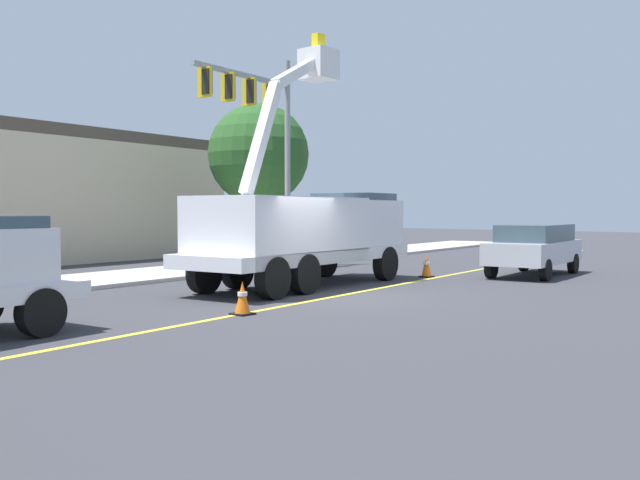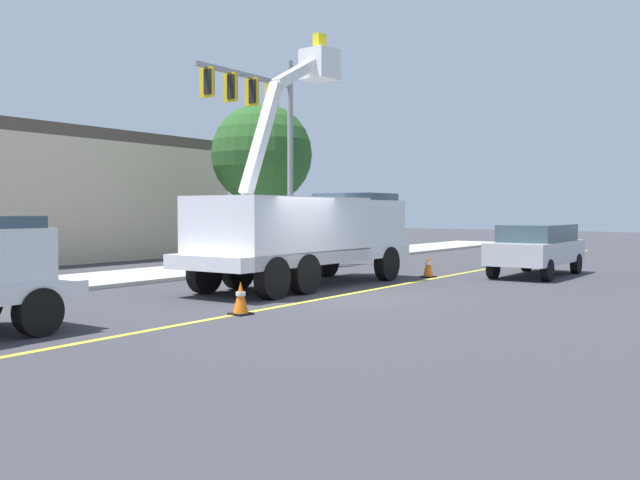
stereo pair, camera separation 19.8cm
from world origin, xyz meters
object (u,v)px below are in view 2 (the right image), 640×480
Objects in this scene: traffic_cone_mid_front at (241,298)px; traffic_signal_mast at (262,118)px; passing_minivan at (537,246)px; utility_bucket_truck at (306,229)px; traffic_cone_mid_rear at (428,266)px.

traffic_cone_mid_front is 12.73m from traffic_signal_mast.
traffic_signal_mast is at bearing 43.01° from traffic_cone_mid_front.
passing_minivan is 10.76m from traffic_signal_mast.
traffic_signal_mast is at bearing 56.76° from utility_bucket_truck.
traffic_cone_mid_front is at bearing -136.99° from traffic_signal_mast.
utility_bucket_truck is 8.19m from passing_minivan.
traffic_signal_mast is (3.44, 5.24, 3.95)m from utility_bucket_truck.
traffic_signal_mast is at bearing 113.26° from passing_minivan.
traffic_cone_mid_rear is (4.50, -1.26, -1.26)m from utility_bucket_truck.
utility_bucket_truck is 12.15× the size of traffic_cone_mid_front.
traffic_signal_mast reaches higher than utility_bucket_truck.
utility_bucket_truck is at bearing 27.90° from traffic_cone_mid_front.
traffic_cone_mid_rear is (9.55, 1.41, 0.02)m from traffic_cone_mid_front.
passing_minivan is at bearing -41.24° from traffic_cone_mid_rear.
traffic_cone_mid_front is (-12.33, 1.03, -0.63)m from passing_minivan.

